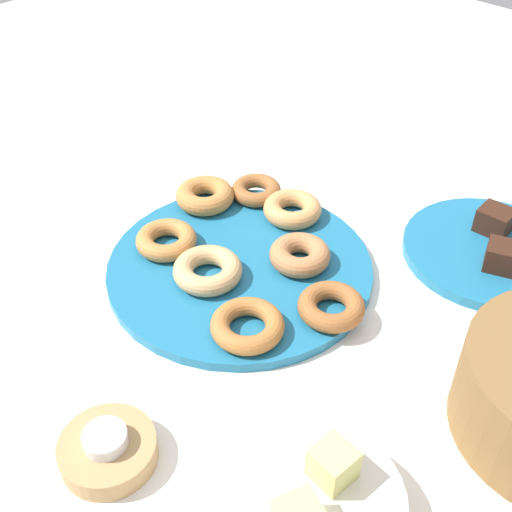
% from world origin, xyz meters
% --- Properties ---
extents(ground_plane, '(2.40, 2.40, 0.00)m').
position_xyz_m(ground_plane, '(0.00, 0.00, 0.00)').
color(ground_plane, white).
extents(donut_plate, '(0.35, 0.35, 0.01)m').
position_xyz_m(donut_plate, '(0.00, 0.00, 0.01)').
color(donut_plate, '#1E6B93').
rests_on(donut_plate, ground_plane).
extents(donut_0, '(0.11, 0.11, 0.02)m').
position_xyz_m(donut_0, '(0.04, -0.10, 0.03)').
color(donut_0, '#BC7A3D').
rests_on(donut_0, donut_plate).
extents(donut_1, '(0.11, 0.11, 0.03)m').
position_xyz_m(donut_1, '(-0.06, 0.06, 0.03)').
color(donut_1, '#B27547').
rests_on(donut_1, donut_plate).
extents(donut_2, '(0.08, 0.08, 0.02)m').
position_xyz_m(donut_2, '(-0.13, -0.09, 0.02)').
color(donut_2, '#995B2D').
rests_on(donut_2, donut_plate).
extents(donut_3, '(0.12, 0.12, 0.02)m').
position_xyz_m(donut_3, '(0.08, 0.10, 0.03)').
color(donut_3, '#AD6B33').
rests_on(donut_3, donut_plate).
extents(donut_4, '(0.12, 0.12, 0.03)m').
position_xyz_m(donut_4, '(-0.06, -0.14, 0.03)').
color(donut_4, '#BC7A3D').
rests_on(donut_4, donut_plate).
extents(donut_5, '(0.09, 0.09, 0.03)m').
position_xyz_m(donut_5, '(-0.13, -0.02, 0.03)').
color(donut_5, tan).
rests_on(donut_5, donut_plate).
extents(donut_6, '(0.10, 0.10, 0.03)m').
position_xyz_m(donut_6, '(0.05, -0.01, 0.03)').
color(donut_6, tan).
rests_on(donut_6, donut_plate).
extents(donut_7, '(0.11, 0.11, 0.02)m').
position_xyz_m(donut_7, '(-0.01, 0.15, 0.03)').
color(donut_7, '#995B2D').
rests_on(donut_7, donut_plate).
extents(cake_plate, '(0.24, 0.24, 0.01)m').
position_xyz_m(cake_plate, '(-0.26, 0.22, 0.01)').
color(cake_plate, '#1E6B93').
rests_on(cake_plate, ground_plane).
extents(brownie_near, '(0.04, 0.05, 0.04)m').
position_xyz_m(brownie_near, '(-0.30, 0.21, 0.03)').
color(brownie_near, '#381E14').
rests_on(brownie_near, cake_plate).
extents(brownie_far, '(0.05, 0.06, 0.04)m').
position_xyz_m(brownie_far, '(-0.23, 0.25, 0.03)').
color(brownie_far, '#381E14').
rests_on(brownie_far, cake_plate).
extents(candle_holder, '(0.10, 0.10, 0.03)m').
position_xyz_m(candle_holder, '(0.29, 0.11, 0.01)').
color(candle_holder, tan).
rests_on(candle_holder, ground_plane).
extents(tealight, '(0.04, 0.04, 0.01)m').
position_xyz_m(tealight, '(0.29, 0.11, 0.03)').
color(tealight, silver).
rests_on(tealight, candle_holder).
extents(fruit_bowl, '(0.17, 0.17, 0.04)m').
position_xyz_m(fruit_bowl, '(0.20, 0.29, 0.02)').
color(fruit_bowl, silver).
rests_on(fruit_bowl, ground_plane).
extents(melon_chunk_left, '(0.04, 0.04, 0.04)m').
position_xyz_m(melon_chunk_left, '(0.17, 0.29, 0.06)').
color(melon_chunk_left, '#DBD67A').
rests_on(melon_chunk_left, fruit_bowl).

